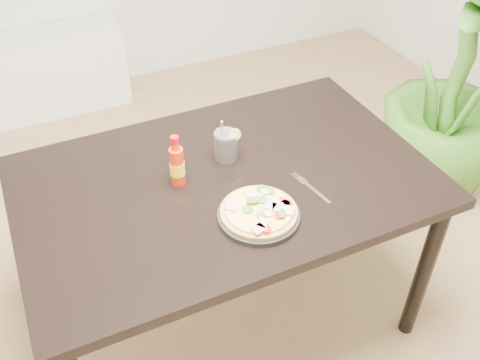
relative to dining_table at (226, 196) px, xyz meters
name	(u,v)px	position (x,y,z in m)	size (l,w,h in m)	color
floor	(278,306)	(0.21, -0.06, -0.67)	(4.50, 4.50, 0.00)	#9E7A51
dining_table	(226,196)	(0.00, 0.00, 0.00)	(1.40, 0.90, 0.75)	black
plate	(259,216)	(0.02, -0.22, 0.09)	(0.26, 0.26, 0.02)	black
pizza	(260,211)	(0.02, -0.22, 0.11)	(0.24, 0.24, 0.03)	#B37B50
hot_sauce_bottle	(177,165)	(-0.15, 0.04, 0.16)	(0.05, 0.05, 0.19)	red
cola_cup	(226,146)	(0.05, 0.10, 0.13)	(0.09, 0.08, 0.17)	black
fork	(310,187)	(0.23, -0.17, 0.09)	(0.05, 0.19, 0.00)	silver
houseplant	(457,89)	(1.37, 0.32, -0.07)	(0.66, 0.66, 1.19)	#3E7B20
plant_pot	(434,166)	(1.37, 0.32, -0.56)	(0.28, 0.28, 0.22)	brown
media_console	(12,80)	(-0.59, 2.01, -0.42)	(1.40, 0.34, 0.50)	white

